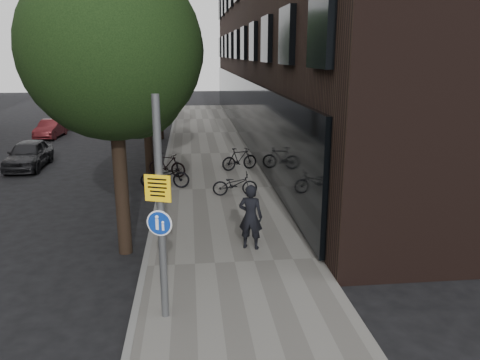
{
  "coord_description": "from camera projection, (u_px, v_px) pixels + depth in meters",
  "views": [
    {
      "loc": [
        -0.78,
        -7.46,
        5.22
      ],
      "look_at": [
        0.49,
        4.28,
        2.0
      ],
      "focal_mm": 35.0,
      "sensor_mm": 36.0,
      "label": 1
    }
  ],
  "objects": [
    {
      "name": "parked_car_near",
      "position": [
        29.0,
        154.0,
        21.78
      ],
      "size": [
        1.59,
        3.84,
        1.3
      ],
      "primitive_type": "imported",
      "rotation": [
        0.0,
        0.0,
        0.01
      ],
      "color": "black",
      "rests_on": "ground"
    },
    {
      "name": "curb_edge",
      "position": [
        160.0,
        192.0,
        17.98
      ],
      "size": [
        0.15,
        60.0,
        0.13
      ],
      "primitive_type": "cube",
      "color": "slate",
      "rests_on": "ground"
    },
    {
      "name": "sidewalk",
      "position": [
        218.0,
        190.0,
        18.21
      ],
      "size": [
        4.5,
        60.0,
        0.12
      ],
      "primitive_type": "cube",
      "color": "slate",
      "rests_on": "ground"
    },
    {
      "name": "street_tree_mid",
      "position": [
        146.0,
        55.0,
        19.61
      ],
      "size": [
        5.0,
        5.0,
        7.8
      ],
      "color": "black",
      "rests_on": "ground"
    },
    {
      "name": "street_tree_far",
      "position": [
        159.0,
        55.0,
        28.24
      ],
      "size": [
        5.0,
        5.0,
        7.8
      ],
      "color": "black",
      "rests_on": "ground"
    },
    {
      "name": "signpost",
      "position": [
        161.0,
        211.0,
        8.8
      ],
      "size": [
        0.49,
        0.2,
        4.4
      ],
      "rotation": [
        0.0,
        0.0,
        -0.34
      ],
      "color": "#595B5E",
      "rests_on": "sidewalk"
    },
    {
      "name": "parked_car_far",
      "position": [
        79.0,
        118.0,
        34.49
      ],
      "size": [
        2.05,
        4.34,
        1.22
      ],
      "primitive_type": "imported",
      "rotation": [
        0.0,
        0.0,
        -0.08
      ],
      "color": "black",
      "rests_on": "ground"
    },
    {
      "name": "parked_bike_curb_far",
      "position": [
        167.0,
        165.0,
        19.82
      ],
      "size": [
        1.76,
        1.14,
        1.03
      ],
      "primitive_type": "imported",
      "rotation": [
        0.0,
        0.0,
        1.15
      ],
      "color": "black",
      "rests_on": "sidewalk"
    },
    {
      "name": "parked_bike_facade_near",
      "position": [
        235.0,
        184.0,
        17.21
      ],
      "size": [
        1.66,
        0.63,
        0.86
      ],
      "primitive_type": "imported",
      "rotation": [
        0.0,
        0.0,
        1.54
      ],
      "color": "black",
      "rests_on": "sidewalk"
    },
    {
      "name": "street_tree_near",
      "position": [
        116.0,
        57.0,
        11.46
      ],
      "size": [
        4.4,
        4.4,
        7.5
      ],
      "color": "black",
      "rests_on": "ground"
    },
    {
      "name": "parked_car_mid",
      "position": [
        51.0,
        129.0,
        29.75
      ],
      "size": [
        1.42,
        3.49,
        1.13
      ],
      "primitive_type": "imported",
      "rotation": [
        0.0,
        0.0,
        -0.07
      ],
      "color": "maroon",
      "rests_on": "ground"
    },
    {
      "name": "pedestrian",
      "position": [
        251.0,
        217.0,
        12.42
      ],
      "size": [
        0.76,
        0.63,
        1.78
      ],
      "primitive_type": "imported",
      "rotation": [
        0.0,
        0.0,
        2.78
      ],
      "color": "black",
      "rests_on": "sidewalk"
    },
    {
      "name": "ground",
      "position": [
        239.0,
        346.0,
        8.61
      ],
      "size": [
        120.0,
        120.0,
        0.0
      ],
      "primitive_type": "plane",
      "color": "black",
      "rests_on": "ground"
    },
    {
      "name": "parked_bike_facade_far",
      "position": [
        239.0,
        159.0,
        20.95
      ],
      "size": [
        1.75,
        0.97,
        1.01
      ],
      "primitive_type": "imported",
      "rotation": [
        0.0,
        0.0,
        1.88
      ],
      "color": "black",
      "rests_on": "sidewalk"
    },
    {
      "name": "parked_bike_curb_near",
      "position": [
        165.0,
        176.0,
        18.12
      ],
      "size": [
        1.92,
        0.74,
        1.0
      ],
      "primitive_type": "imported",
      "rotation": [
        0.0,
        0.0,
        1.53
      ],
      "color": "black",
      "rests_on": "sidewalk"
    }
  ]
}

